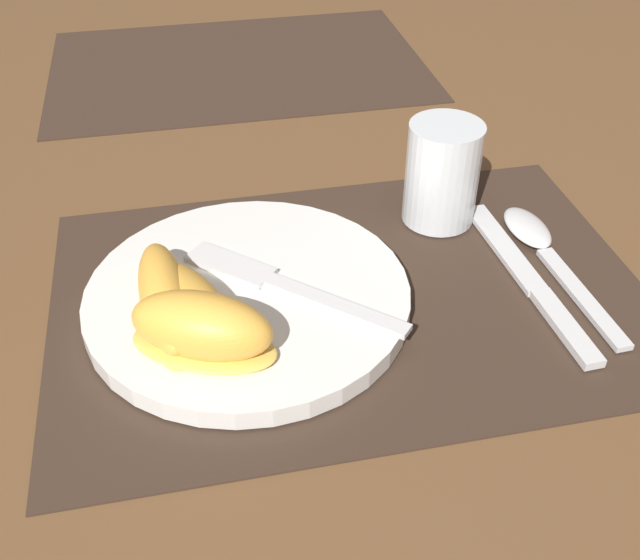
# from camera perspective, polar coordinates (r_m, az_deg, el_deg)

# --- Properties ---
(ground_plane) EXTENTS (3.00, 3.00, 0.00)m
(ground_plane) POSITION_cam_1_polar(r_m,az_deg,el_deg) (0.61, 2.34, -1.16)
(ground_plane) COLOR brown
(placemat) EXTENTS (0.48, 0.33, 0.00)m
(placemat) POSITION_cam_1_polar(r_m,az_deg,el_deg) (0.61, 2.34, -1.01)
(placemat) COLOR #38281E
(placemat) RESTS_ON ground_plane
(placemat_far) EXTENTS (0.48, 0.33, 0.00)m
(placemat_far) POSITION_cam_1_polar(r_m,az_deg,el_deg) (1.02, -6.27, 16.02)
(placemat_far) COLOR #38281E
(placemat_far) RESTS_ON ground_plane
(plate) EXTENTS (0.26, 0.26, 0.02)m
(plate) POSITION_cam_1_polar(r_m,az_deg,el_deg) (0.59, -5.45, -1.56)
(plate) COLOR white
(plate) RESTS_ON placemat
(juice_glass) EXTENTS (0.07, 0.07, 0.09)m
(juice_glass) POSITION_cam_1_polar(r_m,az_deg,el_deg) (0.68, 9.24, 7.61)
(juice_glass) COLOR silver
(juice_glass) RESTS_ON placemat
(knife) EXTENTS (0.03, 0.22, 0.01)m
(knife) POSITION_cam_1_polar(r_m,az_deg,el_deg) (0.64, 15.71, -0.06)
(knife) COLOR silver
(knife) RESTS_ON placemat
(spoon) EXTENTS (0.04, 0.19, 0.01)m
(spoon) POSITION_cam_1_polar(r_m,az_deg,el_deg) (0.68, 16.46, 2.62)
(spoon) COLOR silver
(spoon) RESTS_ON placemat
(fork) EXTENTS (0.16, 0.15, 0.00)m
(fork) POSITION_cam_1_polar(r_m,az_deg,el_deg) (0.59, -3.27, -0.22)
(fork) COLOR silver
(fork) RESTS_ON plate
(citrus_wedge_0) EXTENTS (0.05, 0.13, 0.04)m
(citrus_wedge_0) POSITION_cam_1_polar(r_m,az_deg,el_deg) (0.56, -11.73, -1.40)
(citrus_wedge_0) COLOR #F7C656
(citrus_wedge_0) RESTS_ON plate
(citrus_wedge_1) EXTENTS (0.09, 0.13, 0.03)m
(citrus_wedge_1) POSITION_cam_1_polar(r_m,az_deg,el_deg) (0.56, -10.10, -2.00)
(citrus_wedge_1) COLOR #F7C656
(citrus_wedge_1) RESTS_ON plate
(citrus_wedge_2) EXTENTS (0.12, 0.10, 0.05)m
(citrus_wedge_2) POSITION_cam_1_polar(r_m,az_deg,el_deg) (0.53, -8.98, -3.73)
(citrus_wedge_2) COLOR #F7C656
(citrus_wedge_2) RESTS_ON plate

